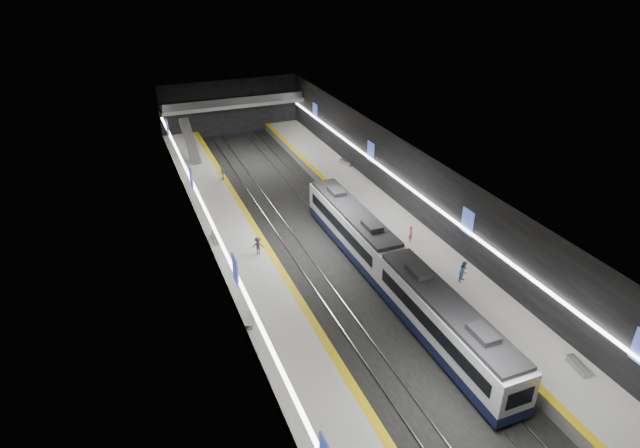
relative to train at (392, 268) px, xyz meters
name	(u,v)px	position (x,y,z in m)	size (l,w,h in m)	color
ground	(322,246)	(-2.50, 8.80, -2.20)	(70.00, 70.00, 0.00)	black
ceiling	(322,166)	(-2.50, 8.80, 5.80)	(20.00, 70.00, 0.04)	beige
wall_left	(212,227)	(-12.50, 8.80, 1.80)	(0.04, 70.00, 8.00)	black
wall_right	(418,190)	(7.50, 8.80, 1.80)	(0.04, 70.00, 8.00)	black
wall_back	(231,108)	(-2.50, 43.80, 1.80)	(20.00, 0.04, 8.00)	black
platform_left	(244,257)	(-10.00, 8.80, -1.70)	(5.00, 70.00, 1.00)	slate
tile_surface_left	(243,252)	(-10.00, 8.80, -1.19)	(5.00, 70.00, 0.02)	#B7B7B1
tactile_strip_left	(267,247)	(-7.80, 8.80, -1.18)	(0.60, 70.00, 0.02)	#DDBA0B
platform_right	(393,227)	(5.00, 8.80, -1.70)	(5.00, 70.00, 1.00)	slate
tile_surface_right	(393,222)	(5.00, 8.80, -1.19)	(5.00, 70.00, 0.02)	#B7B7B1
tactile_strip_right	(373,226)	(2.80, 8.80, -1.18)	(0.60, 70.00, 0.02)	#DDBA0B
rails	(322,245)	(-2.50, 8.80, -2.14)	(6.52, 70.00, 0.12)	gray
train	(392,268)	(0.00, 0.00, 0.00)	(2.69, 30.05, 3.60)	#0F1537
ad_posters	(318,198)	(-2.50, 9.80, 2.30)	(19.94, 53.50, 2.20)	#4257C7
cove_light_left	(214,229)	(-12.30, 8.80, 1.60)	(0.25, 68.60, 0.12)	white
cove_light_right	(416,193)	(7.30, 8.80, 1.60)	(0.25, 68.60, 0.12)	white
mezzanine_bridge	(234,104)	(-2.50, 41.73, 2.84)	(20.00, 3.00, 1.50)	gray
escalator	(190,141)	(-10.00, 34.80, 0.70)	(1.20, 8.00, 0.60)	#99999E
bench_left_near	(251,320)	(-12.00, -1.04, -0.99)	(0.47, 1.68, 0.41)	#99999E
bench_left_far	(216,238)	(-11.82, 11.69, -0.96)	(0.54, 1.95, 0.48)	#99999E
bench_right_near	(578,366)	(6.25, -13.40, -0.97)	(0.52, 1.86, 0.46)	#99999E
bench_right_far	(346,163)	(7.00, 24.31, -0.95)	(0.57, 2.04, 0.50)	#99999E
passenger_right_a	(411,234)	(4.62, 4.90, -0.42)	(0.57, 0.37, 1.55)	#C84A56
passenger_right_b	(464,271)	(5.32, -2.21, -0.29)	(0.88, 0.69, 1.81)	#446794
passenger_left_a	(222,172)	(-8.00, 25.52, -0.29)	(1.06, 0.44, 1.81)	beige
passenger_left_b	(258,246)	(-8.82, 8.03, -0.40)	(1.03, 0.59, 1.60)	#3B3A41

